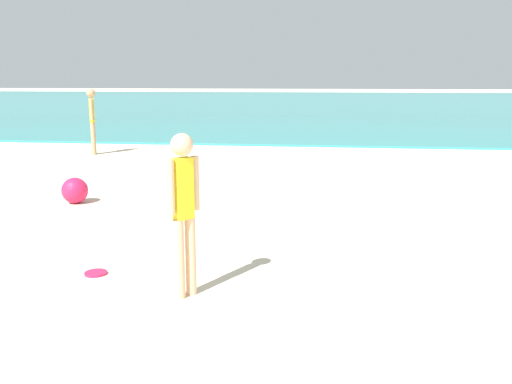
{
  "coord_description": "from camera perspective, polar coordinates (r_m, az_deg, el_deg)",
  "views": [
    {
      "loc": [
        0.61,
        -1.36,
        2.0
      ],
      "look_at": [
        -0.2,
        4.84,
        0.71
      ],
      "focal_mm": 38.94,
      "sensor_mm": 36.0,
      "label": 1
    }
  ],
  "objects": [
    {
      "name": "water",
      "position": [
        46.3,
        6.78,
        9.16
      ],
      "size": [
        160.0,
        60.0,
        0.06
      ],
      "primitive_type": "cube",
      "color": "teal",
      "rests_on": "ground"
    },
    {
      "name": "beach_ball",
      "position": [
        9.43,
        -18.11,
        0.15
      ],
      "size": [
        0.42,
        0.42,
        0.42
      ],
      "primitive_type": "sphere",
      "color": "#E51E4C",
      "rests_on": "ground"
    },
    {
      "name": "person_distant",
      "position": [
        15.3,
        -16.47,
        7.37
      ],
      "size": [
        0.23,
        0.38,
        1.72
      ],
      "rotation": [
        0.0,
        0.0,
        5.07
      ],
      "color": "tan",
      "rests_on": "ground"
    },
    {
      "name": "frisbee",
      "position": [
        6.05,
        -16.14,
        -8.01
      ],
      "size": [
        0.23,
        0.23,
        0.03
      ],
      "primitive_type": "cylinder",
      "color": "#E51E4C",
      "rests_on": "ground"
    },
    {
      "name": "person_standing",
      "position": [
        5.05,
        -7.45,
        -1.41
      ],
      "size": [
        0.25,
        0.29,
        1.52
      ],
      "rotation": [
        0.0,
        0.0,
        0.9
      ],
      "color": "#DDAD84",
      "rests_on": "ground"
    }
  ]
}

